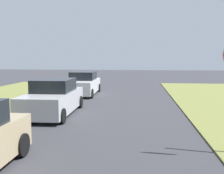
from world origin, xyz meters
The scene contains 2 objects.
parked_sedan_silver centered at (-2.29, 14.94, 0.72)m, with size 2.01×4.43×1.57m.
parked_sedan_white centered at (-2.37, 21.46, 0.72)m, with size 2.01×4.43×1.57m.
Camera 1 is at (1.60, 3.54, 2.52)m, focal length 42.39 mm.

